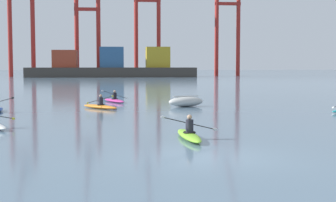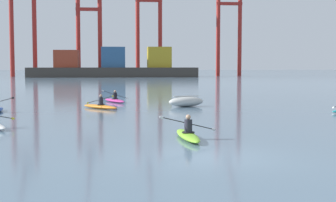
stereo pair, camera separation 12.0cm
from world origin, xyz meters
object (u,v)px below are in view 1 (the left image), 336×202
(kayak_lime, at_px, (189,135))
(kayak_orange, at_px, (100,106))
(gantry_crane_east_mid, at_px, (147,14))
(kayak_magenta, at_px, (114,100))
(capsized_dinghy, at_px, (186,102))
(gantry_crane_west, at_px, (21,11))
(container_barge, at_px, (113,67))
(gantry_crane_east, at_px, (228,17))
(gantry_crane_west_mid, at_px, (87,19))

(kayak_lime, distance_m, kayak_orange, 14.24)
(gantry_crane_east_mid, height_order, kayak_magenta, gantry_crane_east_mid)
(kayak_lime, bearing_deg, gantry_crane_east_mid, 87.50)
(kayak_orange, bearing_deg, capsized_dinghy, 9.49)
(capsized_dinghy, bearing_deg, gantry_crane_west, 107.30)
(kayak_lime, bearing_deg, container_barge, 92.43)
(gantry_crane_east_mid, height_order, capsized_dinghy, gantry_crane_east_mid)
(gantry_crane_east, relative_size, kayak_magenta, 11.33)
(capsized_dinghy, bearing_deg, container_barge, 93.94)
(gantry_crane_west_mid, xyz_separation_m, kayak_magenta, (8.63, -97.27, -15.66))
(gantry_crane_east_mid, bearing_deg, container_barge, -125.03)
(kayak_orange, bearing_deg, kayak_lime, -73.80)
(kayak_magenta, xyz_separation_m, kayak_orange, (-0.86, -5.61, 0.00))
(gantry_crane_west, height_order, capsized_dinghy, gantry_crane_west)
(gantry_crane_west, relative_size, gantry_crane_east_mid, 0.95)
(gantry_crane_west_mid, bearing_deg, kayak_lime, -84.25)
(kayak_lime, bearing_deg, kayak_magenta, 99.16)
(gantry_crane_west_mid, bearing_deg, gantry_crane_east_mid, 23.24)
(container_barge, height_order, gantry_crane_west_mid, gantry_crane_west_mid)
(gantry_crane_west_mid, distance_m, capsized_dinghy, 103.96)
(gantry_crane_east, xyz_separation_m, kayak_lime, (-29.50, -123.17, -17.57))
(gantry_crane_west_mid, xyz_separation_m, gantry_crane_east, (41.24, 6.62, 1.91))
(container_barge, relative_size, gantry_crane_west_mid, 1.31)
(gantry_crane_east, bearing_deg, gantry_crane_east_mid, 178.24)
(gantry_crane_east, relative_size, kayak_orange, 12.72)
(kayak_magenta, bearing_deg, capsized_dinghy, -42.70)
(gantry_crane_west_mid, xyz_separation_m, kayak_orange, (7.76, -102.87, -15.66))
(gantry_crane_west, bearing_deg, kayak_magenta, -74.66)
(container_barge, height_order, kayak_magenta, container_barge)
(gantry_crane_east_mid, bearing_deg, kayak_lime, -92.50)
(container_barge, height_order, gantry_crane_east, gantry_crane_east)
(container_barge, relative_size, gantry_crane_west, 1.16)
(container_barge, distance_m, capsized_dinghy, 95.18)
(container_barge, relative_size, kayak_magenta, 13.33)
(gantry_crane_east, height_order, kayak_lime, gantry_crane_east)
(gantry_crane_west, bearing_deg, kayak_lime, -75.67)
(gantry_crane_west, relative_size, kayak_lime, 11.14)
(gantry_crane_west, bearing_deg, gantry_crane_east, 7.40)
(gantry_crane_east_mid, distance_m, kayak_magenta, 106.55)
(capsized_dinghy, distance_m, kayak_magenta, 6.82)
(gantry_crane_east, bearing_deg, kayak_orange, -107.00)
(capsized_dinghy, bearing_deg, kayak_orange, -170.51)
(gantry_crane_east_mid, relative_size, kayak_lime, 11.67)
(kayak_lime, bearing_deg, capsized_dinghy, 82.61)
(gantry_crane_west, distance_m, kayak_magenta, 101.31)
(kayak_magenta, bearing_deg, gantry_crane_west_mid, 95.07)
(gantry_crane_west_mid, distance_m, gantry_crane_east, 41.81)
(kayak_magenta, bearing_deg, gantry_crane_west, 105.34)
(kayak_orange, bearing_deg, container_barge, 90.40)
(gantry_crane_east_mid, distance_m, kayak_orange, 112.13)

